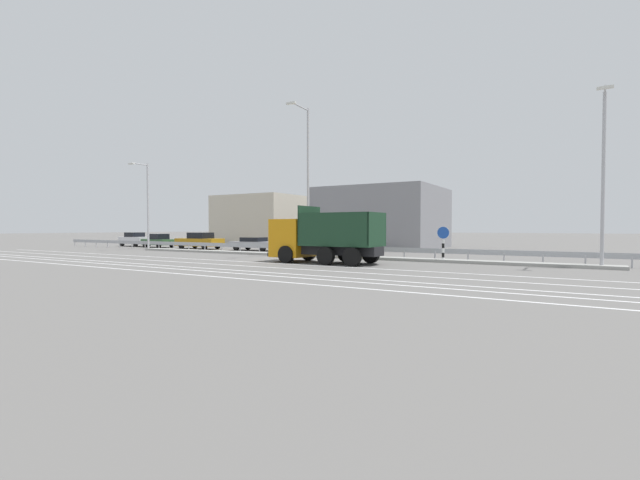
{
  "coord_description": "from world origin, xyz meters",
  "views": [
    {
      "loc": [
        16.14,
        -23.81,
        2.13
      ],
      "look_at": [
        1.59,
        0.49,
        1.31
      ],
      "focal_mm": 24.0,
      "sensor_mm": 36.0,
      "label": 1
    }
  ],
  "objects_px": {
    "parked_car_2": "(200,241)",
    "parked_car_0": "(135,239)",
    "dump_truck": "(313,241)",
    "street_lamp_2": "(603,172)",
    "parked_car_4": "(308,244)",
    "parked_car_1": "(158,241)",
    "median_road_sign": "(443,243)",
    "street_lamp_0": "(147,202)",
    "street_lamp_1": "(307,175)",
    "parked_car_3": "(255,244)"
  },
  "relations": [
    {
      "from": "median_road_sign",
      "to": "parked_car_4",
      "type": "height_order",
      "value": "median_road_sign"
    },
    {
      "from": "street_lamp_2",
      "to": "parked_car_1",
      "type": "xyz_separation_m",
      "value": [
        -39.44,
        3.91,
        -4.26
      ]
    },
    {
      "from": "street_lamp_0",
      "to": "street_lamp_2",
      "type": "distance_m",
      "value": 35.8
    },
    {
      "from": "dump_truck",
      "to": "street_lamp_1",
      "type": "relative_size",
      "value": 0.65
    },
    {
      "from": "parked_car_3",
      "to": "median_road_sign",
      "type": "bearing_deg",
      "value": 73.42
    },
    {
      "from": "street_lamp_0",
      "to": "street_lamp_2",
      "type": "height_order",
      "value": "street_lamp_2"
    },
    {
      "from": "median_road_sign",
      "to": "street_lamp_1",
      "type": "distance_m",
      "value": 10.81
    },
    {
      "from": "dump_truck",
      "to": "street_lamp_0",
      "type": "bearing_deg",
      "value": 79.76
    },
    {
      "from": "dump_truck",
      "to": "parked_car_0",
      "type": "distance_m",
      "value": 30.42
    },
    {
      "from": "dump_truck",
      "to": "parked_car_2",
      "type": "relative_size",
      "value": 1.41
    },
    {
      "from": "dump_truck",
      "to": "parked_car_1",
      "type": "bearing_deg",
      "value": 72.14
    },
    {
      "from": "parked_car_2",
      "to": "parked_car_4",
      "type": "distance_m",
      "value": 12.72
    },
    {
      "from": "street_lamp_0",
      "to": "parked_car_0",
      "type": "relative_size",
      "value": 1.99
    },
    {
      "from": "street_lamp_1",
      "to": "street_lamp_0",
      "type": "bearing_deg",
      "value": 179.88
    },
    {
      "from": "street_lamp_2",
      "to": "parked_car_0",
      "type": "xyz_separation_m",
      "value": [
        -44.15,
        4.48,
        -4.2
      ]
    },
    {
      "from": "street_lamp_0",
      "to": "street_lamp_1",
      "type": "distance_m",
      "value": 17.96
    },
    {
      "from": "dump_truck",
      "to": "street_lamp_2",
      "type": "relative_size",
      "value": 0.77
    },
    {
      "from": "street_lamp_0",
      "to": "parked_car_2",
      "type": "distance_m",
      "value": 6.13
    },
    {
      "from": "dump_truck",
      "to": "street_lamp_2",
      "type": "distance_m",
      "value": 15.98
    },
    {
      "from": "parked_car_2",
      "to": "parked_car_0",
      "type": "bearing_deg",
      "value": 83.94
    },
    {
      "from": "street_lamp_1",
      "to": "parked_car_4",
      "type": "height_order",
      "value": "street_lamp_1"
    },
    {
      "from": "street_lamp_1",
      "to": "parked_car_1",
      "type": "height_order",
      "value": "street_lamp_1"
    },
    {
      "from": "parked_car_0",
      "to": "dump_truck",
      "type": "bearing_deg",
      "value": 75.24
    },
    {
      "from": "parked_car_4",
      "to": "street_lamp_2",
      "type": "bearing_deg",
      "value": -99.13
    },
    {
      "from": "street_lamp_2",
      "to": "parked_car_1",
      "type": "distance_m",
      "value": 39.87
    },
    {
      "from": "parked_car_0",
      "to": "street_lamp_2",
      "type": "bearing_deg",
      "value": 85.94
    },
    {
      "from": "dump_truck",
      "to": "parked_car_3",
      "type": "xyz_separation_m",
      "value": [
        -11.78,
        8.72,
        -0.68
      ]
    },
    {
      "from": "parked_car_0",
      "to": "parked_car_1",
      "type": "xyz_separation_m",
      "value": [
        4.71,
        -0.57,
        -0.06
      ]
    },
    {
      "from": "median_road_sign",
      "to": "street_lamp_2",
      "type": "distance_m",
      "value": 9.01
    },
    {
      "from": "median_road_sign",
      "to": "parked_car_4",
      "type": "distance_m",
      "value": 13.01
    },
    {
      "from": "street_lamp_0",
      "to": "parked_car_4",
      "type": "distance_m",
      "value": 16.24
    },
    {
      "from": "street_lamp_2",
      "to": "parked_car_2",
      "type": "xyz_separation_m",
      "value": [
        -33.29,
        3.95,
        -4.18
      ]
    },
    {
      "from": "parked_car_0",
      "to": "parked_car_4",
      "type": "bearing_deg",
      "value": 90.55
    },
    {
      "from": "parked_car_1",
      "to": "parked_car_4",
      "type": "distance_m",
      "value": 18.87
    },
    {
      "from": "median_road_sign",
      "to": "parked_car_2",
      "type": "xyz_separation_m",
      "value": [
        -25.12,
        3.87,
        -0.37
      ]
    },
    {
      "from": "median_road_sign",
      "to": "street_lamp_1",
      "type": "bearing_deg",
      "value": -177.83
    },
    {
      "from": "street_lamp_0",
      "to": "street_lamp_1",
      "type": "height_order",
      "value": "street_lamp_1"
    },
    {
      "from": "street_lamp_0",
      "to": "parked_car_1",
      "type": "xyz_separation_m",
      "value": [
        -3.65,
        4.16,
        -3.79
      ]
    },
    {
      "from": "dump_truck",
      "to": "median_road_sign",
      "type": "xyz_separation_m",
      "value": [
        6.82,
        4.24,
        -0.15
      ]
    },
    {
      "from": "parked_car_4",
      "to": "parked_car_0",
      "type": "bearing_deg",
      "value": 90.65
    },
    {
      "from": "dump_truck",
      "to": "parked_car_0",
      "type": "bearing_deg",
      "value": 73.89
    },
    {
      "from": "median_road_sign",
      "to": "street_lamp_2",
      "type": "relative_size",
      "value": 0.24
    },
    {
      "from": "median_road_sign",
      "to": "parked_car_2",
      "type": "bearing_deg",
      "value": 171.25
    },
    {
      "from": "parked_car_0",
      "to": "parked_car_4",
      "type": "distance_m",
      "value": 23.58
    },
    {
      "from": "parked_car_2",
      "to": "parked_car_3",
      "type": "xyz_separation_m",
      "value": [
        6.53,
        0.62,
        -0.16
      ]
    },
    {
      "from": "median_road_sign",
      "to": "street_lamp_0",
      "type": "height_order",
      "value": "street_lamp_0"
    },
    {
      "from": "dump_truck",
      "to": "street_lamp_2",
      "type": "xyz_separation_m",
      "value": [
        14.99,
        4.16,
        3.66
      ]
    },
    {
      "from": "median_road_sign",
      "to": "parked_car_3",
      "type": "height_order",
      "value": "median_road_sign"
    },
    {
      "from": "street_lamp_1",
      "to": "parked_car_1",
      "type": "distance_m",
      "value": 22.56
    },
    {
      "from": "parked_car_0",
      "to": "parked_car_3",
      "type": "relative_size",
      "value": 0.83
    }
  ]
}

